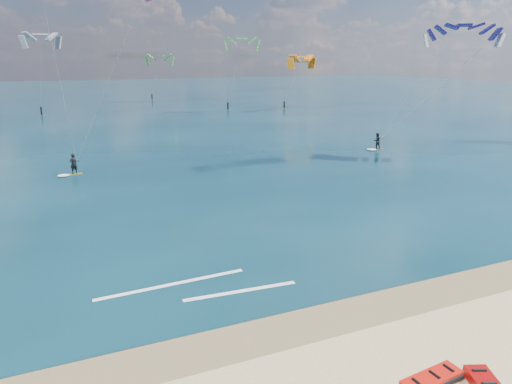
# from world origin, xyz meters

# --- Properties ---
(ground) EXTENTS (320.00, 320.00, 0.00)m
(ground) POSITION_xyz_m (0.00, 40.00, 0.00)
(ground) COLOR tan
(ground) RESTS_ON ground
(wet_sand_strip) EXTENTS (320.00, 2.40, 0.01)m
(wet_sand_strip) POSITION_xyz_m (0.00, 3.00, 0.00)
(wet_sand_strip) COLOR olive
(wet_sand_strip) RESTS_ON ground
(sea) EXTENTS (320.00, 200.00, 0.04)m
(sea) POSITION_xyz_m (0.00, 104.00, 0.02)
(sea) COLOR #08252F
(sea) RESTS_ON ground
(packed_kite_left) EXTENTS (2.43, 1.21, 0.36)m
(packed_kite_left) POSITION_xyz_m (5.89, -1.55, 0.00)
(packed_kite_left) COLOR red
(packed_kite_left) RESTS_ON ground
(kitesurfer_main) EXTENTS (10.01, 8.47, 18.06)m
(kitesurfer_main) POSITION_xyz_m (-2.26, 27.76, 9.24)
(kitesurfer_main) COLOR yellow
(kitesurfer_main) RESTS_ON sea
(kitesurfer_far) EXTENTS (10.77, 9.23, 14.30)m
(kitesurfer_far) POSITION_xyz_m (30.39, 27.39, 7.37)
(kitesurfer_far) COLOR gold
(kitesurfer_far) RESTS_ON sea
(shoreline_foam) EXTENTS (8.66, 2.35, 0.01)m
(shoreline_foam) POSITION_xyz_m (0.91, 7.33, 0.04)
(shoreline_foam) COLOR white
(shoreline_foam) RESTS_ON ground
(distant_kites) EXTENTS (81.51, 31.58, 13.38)m
(distant_kites) POSITION_xyz_m (-1.90, 77.65, 5.73)
(distant_kites) COLOR teal
(distant_kites) RESTS_ON ground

